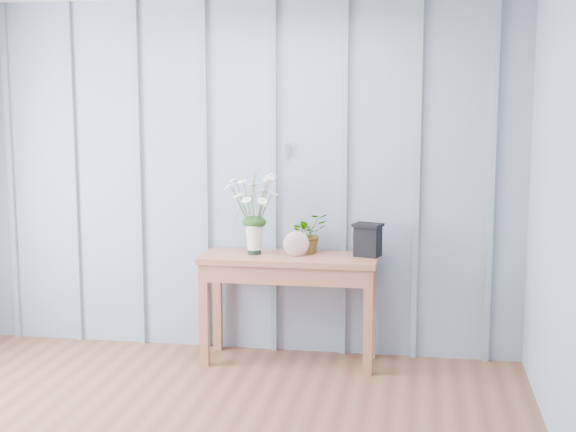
% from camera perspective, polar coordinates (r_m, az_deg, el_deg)
% --- Properties ---
extents(room_shell, '(4.00, 4.50, 2.50)m').
position_cam_1_polar(room_shell, '(4.41, -7.52, 10.58)').
color(room_shell, '#8895AA').
rests_on(room_shell, ground).
extents(sideboard, '(1.20, 0.45, 0.75)m').
position_cam_1_polar(sideboard, '(5.50, 0.09, -4.00)').
color(sideboard, '#95583E').
rests_on(sideboard, ground).
extents(daisy_vase, '(0.41, 0.31, 0.58)m').
position_cam_1_polar(daisy_vase, '(5.47, -2.43, 0.99)').
color(daisy_vase, black).
rests_on(daisy_vase, sideboard).
extents(spider_plant, '(0.33, 0.32, 0.28)m').
position_cam_1_polar(spider_plant, '(5.55, 1.47, -1.22)').
color(spider_plant, '#1C3D14').
rests_on(spider_plant, sideboard).
extents(felt_disc_vessel, '(0.18, 0.10, 0.18)m').
position_cam_1_polar(felt_disc_vessel, '(5.42, 0.60, -2.00)').
color(felt_disc_vessel, '#9A5B74').
rests_on(felt_disc_vessel, sideboard).
extents(carved_box, '(0.22, 0.19, 0.23)m').
position_cam_1_polar(carved_box, '(5.45, 5.70, -1.68)').
color(carved_box, black).
rests_on(carved_box, sideboard).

